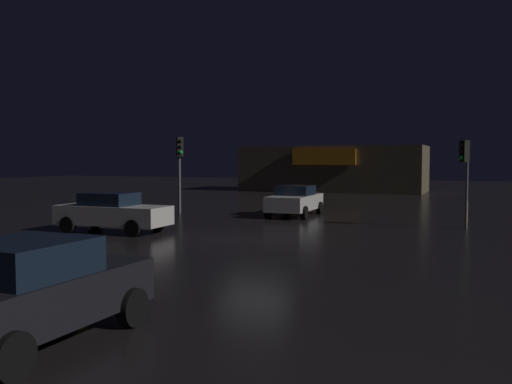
% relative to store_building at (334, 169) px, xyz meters
% --- Properties ---
extents(ground_plane, '(120.00, 120.00, 0.00)m').
position_rel_store_building_xyz_m(ground_plane, '(4.92, -30.90, -2.01)').
color(ground_plane, black).
extents(store_building, '(15.92, 7.10, 4.01)m').
position_rel_store_building_xyz_m(store_building, '(0.00, 0.00, 0.00)').
color(store_building, brown).
rests_on(store_building, ground).
extents(traffic_signal_main, '(0.42, 0.42, 4.01)m').
position_rel_store_building_xyz_m(traffic_signal_main, '(-2.31, -23.61, 0.81)').
color(traffic_signal_main, '#595B60').
rests_on(traffic_signal_main, ground).
extents(traffic_signal_opposite, '(0.43, 0.42, 3.62)m').
position_rel_store_building_xyz_m(traffic_signal_opposite, '(11.69, -24.83, 0.78)').
color(traffic_signal_opposite, '#595B60').
rests_on(traffic_signal_opposite, ground).
extents(car_near, '(4.51, 1.96, 1.55)m').
position_rel_store_building_xyz_m(car_near, '(-1.00, -31.17, -1.22)').
color(car_near, silver).
rests_on(car_near, ground).
extents(car_far, '(2.01, 3.95, 1.63)m').
position_rel_store_building_xyz_m(car_far, '(5.99, -42.58, -1.18)').
color(car_far, black).
rests_on(car_far, ground).
extents(car_crossing, '(2.09, 4.27, 1.53)m').
position_rel_store_building_xyz_m(car_crossing, '(3.66, -22.48, -1.22)').
color(car_crossing, silver).
rests_on(car_crossing, ground).
extents(bollard_kerb_a, '(0.10, 0.10, 0.95)m').
position_rel_store_building_xyz_m(bollard_kerb_a, '(11.76, -22.26, -1.54)').
color(bollard_kerb_a, gold).
rests_on(bollard_kerb_a, ground).
extents(bollard_kerb_b, '(0.10, 0.10, 0.92)m').
position_rel_store_building_xyz_m(bollard_kerb_b, '(3.71, -38.77, -1.55)').
color(bollard_kerb_b, gold).
rests_on(bollard_kerb_b, ground).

